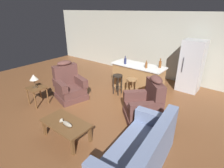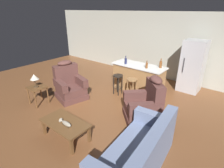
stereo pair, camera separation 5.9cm
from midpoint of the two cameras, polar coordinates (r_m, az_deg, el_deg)
ground_plane at (r=5.30m, az=0.91°, el=-7.09°), size 12.00×12.00×0.00m
back_wall at (r=7.42m, az=16.35°, el=11.74°), size 12.00×0.05×2.60m
coffee_table at (r=4.05m, az=-14.66°, el=-12.57°), size 1.10×0.60×0.42m
fish_figurine at (r=3.90m, az=-14.53°, el=-12.26°), size 0.34×0.10×0.10m
couch at (r=3.34m, az=9.19°, el=-21.70°), size 1.01×1.97×0.94m
recliner_near_lamp at (r=5.75m, az=-13.38°, el=-0.47°), size 1.03×1.03×1.20m
recliner_near_island at (r=4.56m, az=11.12°, el=-6.87°), size 1.19×1.19×1.20m
end_table at (r=5.65m, az=-22.96°, el=-1.76°), size 0.48×0.48×0.56m
table_lamp at (r=5.48m, az=-23.77°, el=1.96°), size 0.24×0.24×0.41m
kitchen_island at (r=6.10m, az=8.77°, el=1.92°), size 1.80×0.70×0.95m
bar_stool_left at (r=5.81m, az=2.24°, el=1.00°), size 0.32×0.32×0.68m
bar_stool_right at (r=5.53m, az=6.81°, el=-0.38°), size 0.32×0.32×0.68m
refrigerator at (r=6.57m, az=24.95°, el=5.24°), size 0.70×0.69×1.76m
bottle_tall_green at (r=5.64m, az=11.54°, el=5.99°), size 0.07×0.07×0.25m
bottle_short_amber at (r=5.99m, az=4.79°, el=7.52°), size 0.08×0.08×0.28m
bottle_wine_dark at (r=5.78m, az=15.87°, el=6.20°), size 0.09×0.09×0.30m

